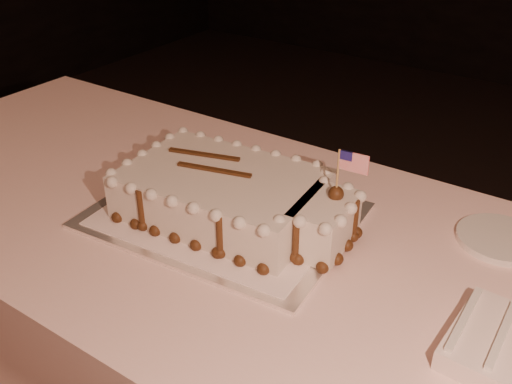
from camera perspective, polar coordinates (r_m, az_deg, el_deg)
The scene contains 4 objects.
cake_board at distance 1.16m, azimuth -3.28°, elevation -2.34°, with size 0.51×0.38×0.01m, color white.
doily at distance 1.15m, azimuth -3.29°, elevation -2.13°, with size 0.45×0.34×0.00m, color white.
sheet_cake at distance 1.12m, azimuth -2.19°, elevation -0.49°, with size 0.49×0.30×0.19m.
side_plate at distance 1.18m, azimuth 23.23°, elevation -4.33°, with size 0.16×0.16×0.01m, color silver.
Camera 1 is at (0.36, -0.16, 1.38)m, focal length 40.00 mm.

